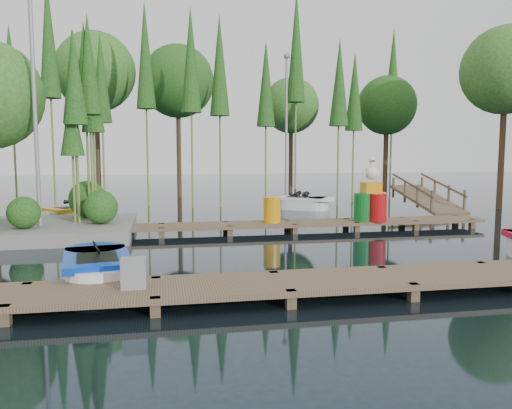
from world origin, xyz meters
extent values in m
plane|color=#1B2933|center=(0.00, 0.00, 0.00)|extent=(90.00, 90.00, 0.00)
cube|color=brown|center=(0.00, -4.50, 0.25)|extent=(18.00, 1.50, 0.10)
cube|color=brown|center=(-4.30, -5.13, 0.05)|extent=(0.16, 0.16, 0.50)
cube|color=brown|center=(-4.30, -3.87, 0.05)|extent=(0.16, 0.16, 0.50)
cube|color=brown|center=(-2.15, -5.13, 0.05)|extent=(0.16, 0.16, 0.50)
cube|color=brown|center=(-2.15, -3.87, 0.05)|extent=(0.16, 0.16, 0.50)
cube|color=brown|center=(0.00, -5.13, 0.05)|extent=(0.16, 0.16, 0.50)
cube|color=brown|center=(0.00, -3.87, 0.05)|extent=(0.16, 0.16, 0.50)
cube|color=brown|center=(2.15, -5.13, 0.05)|extent=(0.16, 0.16, 0.50)
cube|color=brown|center=(2.15, -3.87, 0.05)|extent=(0.16, 0.16, 0.50)
cube|color=brown|center=(4.30, -3.87, 0.05)|extent=(0.16, 0.16, 0.50)
cube|color=brown|center=(1.00, 2.50, 0.25)|extent=(15.00, 1.20, 0.10)
cube|color=brown|center=(-6.10, 2.02, 0.05)|extent=(0.16, 0.16, 0.50)
cube|color=brown|center=(-6.10, 2.98, 0.05)|extent=(0.16, 0.16, 0.50)
cube|color=brown|center=(-4.07, 2.02, 0.05)|extent=(0.16, 0.16, 0.50)
cube|color=brown|center=(-4.07, 2.98, 0.05)|extent=(0.16, 0.16, 0.50)
cube|color=brown|center=(-2.04, 2.02, 0.05)|extent=(0.16, 0.16, 0.50)
cube|color=brown|center=(-2.04, 2.98, 0.05)|extent=(0.16, 0.16, 0.50)
cube|color=brown|center=(-0.01, 2.02, 0.05)|extent=(0.16, 0.16, 0.50)
cube|color=brown|center=(-0.01, 2.98, 0.05)|extent=(0.16, 0.16, 0.50)
cube|color=brown|center=(2.01, 2.02, 0.05)|extent=(0.16, 0.16, 0.50)
cube|color=brown|center=(2.01, 2.98, 0.05)|extent=(0.16, 0.16, 0.50)
cube|color=brown|center=(4.04, 2.02, 0.05)|extent=(0.16, 0.16, 0.50)
cube|color=brown|center=(4.04, 2.98, 0.05)|extent=(0.16, 0.16, 0.50)
cube|color=brown|center=(6.07, 2.02, 0.05)|extent=(0.16, 0.16, 0.50)
cube|color=brown|center=(6.07, 2.98, 0.05)|extent=(0.16, 0.16, 0.50)
cube|color=brown|center=(8.10, 2.02, 0.05)|extent=(0.16, 0.16, 0.50)
cube|color=brown|center=(8.10, 2.98, 0.05)|extent=(0.16, 0.16, 0.50)
cube|color=gray|center=(-6.00, 3.00, 0.18)|extent=(6.20, 4.20, 0.42)
sphere|color=#285C1D|center=(-5.80, 2.00, 0.84)|extent=(0.90, 0.90, 0.90)
sphere|color=#285C1D|center=(-4.40, 4.20, 0.99)|extent=(1.20, 1.20, 1.20)
sphere|color=#285C1D|center=(-3.80, 2.60, 0.89)|extent=(1.00, 1.00, 1.00)
cylinder|color=olive|center=(-4.25, 3.56, 2.97)|extent=(0.07, 0.07, 5.93)
cone|color=#285C1D|center=(-4.25, 3.56, 5.04)|extent=(0.70, 0.70, 2.97)
cylinder|color=olive|center=(-4.57, 3.40, 2.83)|extent=(0.07, 0.07, 5.66)
cone|color=#285C1D|center=(-4.57, 3.40, 4.81)|extent=(0.70, 0.70, 2.83)
cylinder|color=olive|center=(-4.07, 3.59, 2.61)|extent=(0.07, 0.07, 5.22)
cone|color=#285C1D|center=(-4.07, 3.59, 4.44)|extent=(0.70, 0.70, 2.61)
cylinder|color=olive|center=(-4.44, 2.78, 2.76)|extent=(0.07, 0.07, 5.53)
cone|color=#285C1D|center=(-4.44, 2.78, 4.70)|extent=(0.70, 0.70, 2.76)
cylinder|color=olive|center=(-4.59, 2.90, 2.01)|extent=(0.07, 0.07, 4.01)
cone|color=#285C1D|center=(-4.59, 2.90, 3.41)|extent=(0.70, 0.70, 2.01)
cylinder|color=olive|center=(-4.13, 3.45, 3.05)|extent=(0.07, 0.07, 6.11)
cone|color=#285C1D|center=(-4.13, 3.45, 5.19)|extent=(0.70, 0.70, 3.05)
cylinder|color=#452F1D|center=(12.74, 6.90, 3.03)|extent=(0.26, 0.26, 6.06)
sphere|color=#3D772A|center=(12.74, 6.90, 6.06)|extent=(3.81, 3.81, 3.81)
cylinder|color=#452F1D|center=(9.99, 12.65, 2.51)|extent=(0.26, 0.26, 5.02)
sphere|color=#285C1D|center=(9.99, 12.65, 5.02)|extent=(3.16, 3.16, 3.16)
cylinder|color=#452F1D|center=(5.74, 16.70, 2.65)|extent=(0.26, 0.26, 5.31)
sphere|color=#3D772A|center=(5.74, 16.70, 5.31)|extent=(3.34, 3.34, 3.34)
cylinder|color=#452F1D|center=(-1.00, 16.03, 3.23)|extent=(0.26, 0.26, 6.46)
sphere|color=#285C1D|center=(-1.00, 16.03, 6.46)|extent=(4.06, 4.06, 4.06)
cylinder|color=#452F1D|center=(-5.41, 16.00, 3.43)|extent=(0.26, 0.26, 6.85)
sphere|color=#3D772A|center=(-5.41, 16.00, 6.85)|extent=(4.31, 4.31, 4.31)
cylinder|color=olive|center=(-8.16, 10.23, 3.74)|extent=(0.09, 0.09, 7.48)
cone|color=#285C1D|center=(-8.16, 10.23, 5.83)|extent=(0.90, 0.90, 4.11)
cylinder|color=olive|center=(-6.71, 10.82, 4.83)|extent=(0.09, 0.09, 9.66)
cone|color=#285C1D|center=(-6.71, 10.82, 7.54)|extent=(0.90, 0.90, 5.31)
cylinder|color=olive|center=(-4.68, 11.83, 3.85)|extent=(0.09, 0.09, 7.69)
cone|color=#285C1D|center=(-4.68, 11.83, 6.00)|extent=(0.90, 0.90, 4.23)
cylinder|color=olive|center=(-2.63, 11.48, 4.49)|extent=(0.09, 0.09, 8.99)
cone|color=#285C1D|center=(-2.63, 11.48, 7.01)|extent=(0.90, 0.90, 4.94)
cylinder|color=olive|center=(-0.63, 9.87, 4.22)|extent=(0.09, 0.09, 8.44)
cone|color=#285C1D|center=(-0.63, 9.87, 6.58)|extent=(0.90, 0.90, 4.64)
cylinder|color=olive|center=(0.65, 10.00, 4.11)|extent=(0.09, 0.09, 8.22)
cone|color=#285C1D|center=(0.65, 10.00, 6.41)|extent=(0.90, 0.90, 4.52)
cylinder|color=olive|center=(2.96, 10.87, 3.70)|extent=(0.09, 0.09, 7.41)
cone|color=#285C1D|center=(2.96, 10.87, 5.78)|extent=(0.90, 0.90, 4.07)
cylinder|color=olive|center=(4.49, 11.10, 4.89)|extent=(0.09, 0.09, 9.77)
cone|color=#285C1D|center=(4.49, 11.10, 7.62)|extent=(0.90, 0.90, 5.38)
cylinder|color=olive|center=(6.24, 9.83, 3.70)|extent=(0.09, 0.09, 7.40)
cone|color=#285C1D|center=(6.24, 9.83, 5.77)|extent=(0.90, 0.90, 4.07)
cylinder|color=olive|center=(7.63, 11.42, 3.57)|extent=(0.09, 0.09, 7.14)
cone|color=#285C1D|center=(7.63, 11.42, 5.57)|extent=(0.90, 0.90, 3.93)
cylinder|color=olive|center=(10.17, 12.43, 4.31)|extent=(0.09, 0.09, 8.61)
cone|color=#285C1D|center=(10.17, 12.43, 6.72)|extent=(0.90, 0.90, 4.74)
cylinder|color=gray|center=(-5.50, 2.50, 3.50)|extent=(0.12, 0.12, 7.00)
cylinder|color=gray|center=(4.00, 11.00, 3.50)|extent=(0.12, 0.12, 7.00)
sphere|color=gray|center=(4.00, 11.00, 7.10)|extent=(0.30, 0.30, 0.30)
cube|color=brown|center=(9.00, 6.50, 0.55)|extent=(1.50, 3.94, 0.95)
cube|color=brown|center=(8.30, 4.90, 0.59)|extent=(0.08, 0.08, 0.90)
cube|color=brown|center=(8.30, 6.00, 0.70)|extent=(0.08, 0.08, 0.90)
cube|color=brown|center=(8.30, 7.10, 0.81)|extent=(0.08, 0.08, 0.90)
cube|color=brown|center=(8.30, 8.20, 0.92)|extent=(0.08, 0.08, 0.90)
cube|color=brown|center=(8.30, 6.50, 1.15)|extent=(0.06, 3.54, 0.83)
cube|color=brown|center=(9.70, 4.90, 0.59)|extent=(0.08, 0.08, 0.90)
cube|color=brown|center=(9.70, 6.00, 0.70)|extent=(0.08, 0.08, 0.90)
cube|color=brown|center=(9.70, 7.10, 0.81)|extent=(0.08, 0.08, 0.90)
cube|color=brown|center=(9.70, 8.20, 0.92)|extent=(0.08, 0.08, 0.90)
cube|color=brown|center=(9.70, 6.50, 1.15)|extent=(0.06, 3.54, 0.83)
cube|color=white|center=(-3.26, -2.97, 0.20)|extent=(1.35, 1.36, 0.54)
cylinder|color=white|center=(-3.35, -2.38, 0.20)|extent=(1.35, 1.35, 0.54)
cylinder|color=white|center=(-3.17, -3.56, 0.20)|extent=(1.35, 1.35, 0.54)
cube|color=#0735B9|center=(-3.26, -2.97, 0.49)|extent=(1.50, 2.21, 0.14)
cylinder|color=#0735B9|center=(-3.39, -2.11, 0.49)|extent=(1.37, 1.37, 0.14)
cube|color=black|center=(-3.23, -3.16, 0.54)|extent=(0.87, 1.07, 0.06)
torus|color=black|center=(-3.28, -2.82, 0.69)|extent=(0.19, 0.29, 0.26)
cube|color=white|center=(-5.14, 6.30, 0.18)|extent=(1.57, 1.57, 0.51)
cylinder|color=white|center=(-4.71, 6.65, 0.18)|extent=(1.56, 1.56, 0.51)
cylinder|color=white|center=(-5.57, 5.95, 0.18)|extent=(1.56, 1.56, 0.51)
cube|color=orange|center=(-5.14, 6.30, 0.46)|extent=(2.21, 2.10, 0.13)
cylinder|color=orange|center=(-4.51, 6.81, 0.46)|extent=(1.59, 1.59, 0.13)
cube|color=black|center=(-5.28, 6.18, 0.50)|extent=(1.14, 1.11, 0.06)
torus|color=black|center=(-5.03, 6.39, 0.65)|extent=(0.28, 0.27, 0.25)
imported|color=#1E1E2D|center=(-5.32, 6.15, 0.73)|extent=(0.50, 0.49, 0.90)
cube|color=white|center=(4.10, 8.39, 0.19)|extent=(1.63, 1.62, 0.53)
cylinder|color=white|center=(4.59, 8.06, 0.19)|extent=(1.62, 1.62, 0.53)
cylinder|color=white|center=(3.61, 8.71, 0.19)|extent=(1.62, 1.62, 0.53)
cube|color=white|center=(4.10, 8.39, 0.49)|extent=(2.35, 2.12, 0.14)
cylinder|color=white|center=(4.81, 7.92, 0.49)|extent=(1.65, 1.65, 0.14)
cube|color=black|center=(3.93, 8.50, 0.53)|extent=(1.20, 1.14, 0.06)
torus|color=black|center=(4.22, 8.31, 0.68)|extent=(0.30, 0.27, 0.26)
imported|color=#1E1E2D|center=(3.89, 8.52, 0.73)|extent=(0.49, 0.46, 0.87)
imported|color=#1E1E2D|center=(4.36, 8.61, 0.67)|extent=(0.38, 0.35, 0.66)
cube|color=gray|center=(-2.50, -4.50, 0.55)|extent=(0.40, 0.34, 0.49)
cylinder|color=orange|center=(1.40, 2.50, 0.71)|extent=(0.54, 0.54, 0.81)
cylinder|color=#0B661B|center=(4.36, 2.30, 0.75)|extent=(0.60, 0.60, 0.90)
cylinder|color=silver|center=(4.96, 2.60, 0.75)|extent=(0.60, 0.60, 0.90)
cylinder|color=#B20C0E|center=(4.76, 2.10, 0.75)|extent=(0.60, 0.60, 0.90)
cube|color=orange|center=(4.66, 2.40, 1.37)|extent=(0.55, 0.55, 0.35)
sphere|color=white|center=(4.66, 2.40, 1.84)|extent=(0.44, 0.44, 0.44)
cylinder|color=white|center=(4.66, 2.40, 2.09)|extent=(0.10, 0.10, 0.30)
sphere|color=white|center=(4.66, 2.40, 2.26)|extent=(0.20, 0.20, 0.20)
cone|color=orange|center=(4.66, 2.20, 2.24)|extent=(0.10, 0.30, 0.10)
cube|color=white|center=(4.66, 2.40, 1.84)|extent=(0.55, 0.06, 0.18)
cylinder|color=gray|center=(5.03, 2.50, 0.59)|extent=(0.10, 0.10, 0.58)
sphere|color=white|center=(5.03, 2.50, 0.98)|extent=(0.19, 0.19, 0.19)
cube|color=gray|center=(5.03, 2.50, 0.98)|extent=(0.48, 0.04, 0.04)
cone|color=orange|center=(5.03, 2.38, 0.98)|extent=(0.04, 0.10, 0.04)
camera|label=1|loc=(-2.02, -12.73, 2.52)|focal=35.00mm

